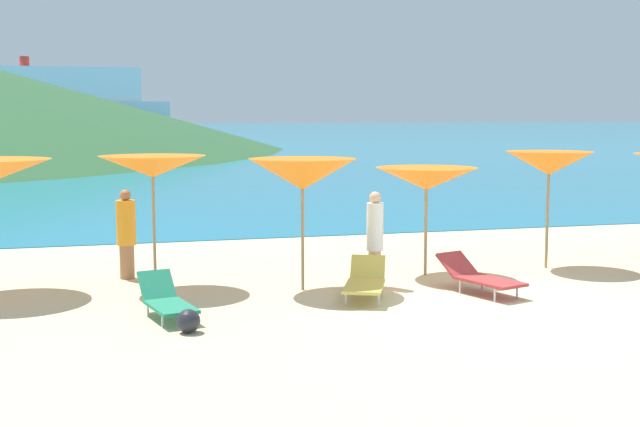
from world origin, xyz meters
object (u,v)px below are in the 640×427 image
(umbrella_4, at_px, (549,163))
(lounge_chair_1, at_px, (365,281))
(umbrella_3, at_px, (427,179))
(lounge_chair_3, at_px, (479,276))
(cruise_ship, at_px, (56,101))
(beachgoer_1, at_px, (375,236))
(umbrella_2, at_px, (303,174))
(lounge_chair_0, at_px, (166,300))
(umbrella_1, at_px, (153,167))
(beach_ball, at_px, (188,321))
(beachgoer_2, at_px, (126,232))

(umbrella_4, relative_size, lounge_chair_1, 1.51)
(umbrella_3, bearing_deg, lounge_chair_3, -81.87)
(lounge_chair_3, bearing_deg, cruise_ship, 75.45)
(beachgoer_1, bearing_deg, umbrella_2, -142.65)
(umbrella_3, bearing_deg, lounge_chair_0, -157.71)
(umbrella_1, height_order, umbrella_2, umbrella_1)
(lounge_chair_1, distance_m, beach_ball, 3.37)
(beachgoer_1, bearing_deg, beach_ball, -107.83)
(lounge_chair_3, bearing_deg, beach_ball, 175.68)
(cruise_ship, bearing_deg, umbrella_3, -85.88)
(umbrella_2, bearing_deg, umbrella_1, 161.33)
(umbrella_4, xyz_separation_m, cruise_ship, (-19.44, 252.57, 6.13))
(beach_ball, bearing_deg, lounge_chair_3, 14.06)
(beachgoer_1, height_order, beach_ball, beachgoer_1)
(umbrella_2, xyz_separation_m, beachgoer_1, (1.31, -0.04, -1.12))
(beachgoer_1, distance_m, beach_ball, 4.32)
(umbrella_4, distance_m, beach_ball, 8.36)
(lounge_chair_1, relative_size, beach_ball, 4.62)
(umbrella_3, xyz_separation_m, lounge_chair_3, (0.25, -1.77, -1.54))
(lounge_chair_1, distance_m, lounge_chair_3, 2.03)
(umbrella_2, xyz_separation_m, umbrella_3, (2.59, 0.68, -0.18))
(lounge_chair_0, distance_m, beachgoer_2, 3.35)
(umbrella_1, relative_size, umbrella_4, 1.00)
(beach_ball, bearing_deg, umbrella_1, 93.97)
(beachgoer_1, distance_m, beachgoer_2, 4.64)
(beachgoer_1, bearing_deg, umbrella_1, -153.90)
(umbrella_3, relative_size, lounge_chair_1, 1.33)
(umbrella_3, bearing_deg, beachgoer_2, 167.88)
(lounge_chair_3, relative_size, cruise_ship, 0.03)
(umbrella_2, height_order, lounge_chair_3, umbrella_2)
(umbrella_1, xyz_separation_m, umbrella_3, (5.07, -0.15, -0.30))
(lounge_chair_3, height_order, beach_ball, lounge_chair_3)
(umbrella_3, relative_size, umbrella_4, 0.88)
(umbrella_1, distance_m, umbrella_4, 7.73)
(umbrella_2, xyz_separation_m, lounge_chair_0, (-2.47, -1.39, -1.75))
(lounge_chair_3, relative_size, beachgoer_2, 1.04)
(umbrella_4, bearing_deg, beachgoer_2, 172.37)
(umbrella_1, height_order, umbrella_4, umbrella_1)
(lounge_chair_0, relative_size, cruise_ship, 0.02)
(umbrella_1, height_order, lounge_chair_3, umbrella_1)
(umbrella_2, xyz_separation_m, lounge_chair_1, (0.82, -0.99, -1.72))
(lounge_chair_1, distance_m, cruise_ship, 254.90)
(lounge_chair_1, xyz_separation_m, cruise_ship, (-15.01, 254.33, 7.92))
(umbrella_4, height_order, beachgoer_1, umbrella_4)
(umbrella_1, relative_size, lounge_chair_1, 1.51)
(umbrella_1, xyz_separation_m, umbrella_2, (2.48, -0.84, -0.12))
(beachgoer_1, xyz_separation_m, beach_ball, (-3.57, -2.32, -0.74))
(umbrella_1, relative_size, umbrella_3, 1.13)
(lounge_chair_0, bearing_deg, beachgoer_2, 85.15)
(beachgoer_1, bearing_deg, beachgoer_2, -165.14)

